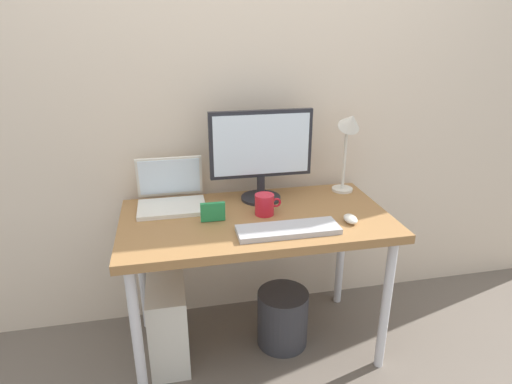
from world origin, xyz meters
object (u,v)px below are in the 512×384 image
photo_frame (213,212)px  monitor (261,150)px  wastebasket (283,318)px  mouse (350,219)px  coffee_mug (265,204)px  desk (256,230)px  desk_lamp (349,134)px  keyboard (288,230)px  computer_tower (168,322)px  laptop (171,194)px

photo_frame → monitor: bearing=38.8°
wastebasket → mouse: bearing=-28.3°
coffee_mug → photo_frame: coffee_mug is taller
photo_frame → desk: bearing=5.2°
desk_lamp → photo_frame: (-0.72, -0.22, -0.27)m
monitor → coffee_mug: size_ratio=4.05×
desk → coffee_mug: (0.04, 0.01, 0.12)m
desk → keyboard: (0.10, -0.19, 0.08)m
mouse → computer_tower: 1.01m
desk_lamp → wastebasket: (-0.38, -0.21, -0.90)m
coffee_mug → computer_tower: bearing=-178.3°
mouse → wastebasket: size_ratio=0.30×
keyboard → computer_tower: (-0.54, 0.19, -0.54)m
photo_frame → coffee_mug: bearing=7.2°
photo_frame → computer_tower: size_ratio=0.26×
mouse → keyboard: bearing=-173.0°
keyboard → coffee_mug: coffee_mug is taller
computer_tower → wastebasket: computer_tower is taller
laptop → wastebasket: laptop is taller
desk → photo_frame: 0.23m
laptop → computer_tower: 0.62m
coffee_mug → computer_tower: coffee_mug is taller
monitor → laptop: size_ratio=1.58×
desk_lamp → photo_frame: bearing=-163.3°
desk → mouse: bearing=-20.8°
desk_lamp → mouse: (-0.12, -0.35, -0.30)m
laptop → desk_lamp: (0.90, -0.02, 0.26)m
computer_tower → desk_lamp: bearing=11.8°
keyboard → photo_frame: bearing=150.4°
desk → coffee_mug: bearing=16.1°
desk → monitor: bearing=71.3°
monitor → photo_frame: size_ratio=4.59×
mouse → wastebasket: bearing=151.7°
desk → photo_frame: bearing=-174.8°
laptop → monitor: bearing=-2.1°
keyboard → wastebasket: size_ratio=1.47×
desk → monitor: 0.39m
laptop → mouse: size_ratio=3.56×
mouse → wastebasket: (-0.26, 0.14, -0.60)m
keyboard → coffee_mug: size_ratio=3.53×
keyboard → mouse: mouse is taller
coffee_mug → desk: bearing=-163.9°
keyboard → coffee_mug: 0.21m
desk_lamp → coffee_mug: desk_lamp is taller
desk_lamp → wastebasket: size_ratio=1.49×
coffee_mug → wastebasket: (0.09, -0.02, -0.63)m
monitor → desk_lamp: monitor is taller
mouse → wastebasket: mouse is taller
coffee_mug → computer_tower: size_ratio=0.30×
keyboard → mouse: (0.30, 0.04, 0.01)m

